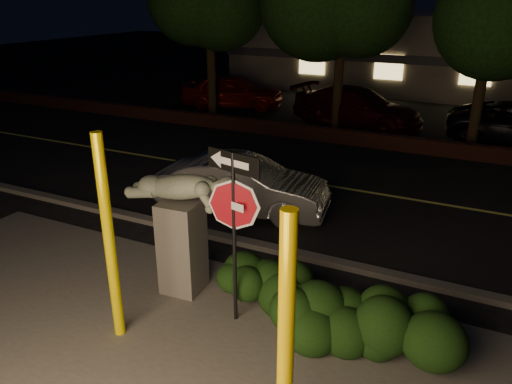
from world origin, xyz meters
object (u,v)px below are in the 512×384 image
at_px(yellow_pole_right, 285,364).
at_px(silver_sedan, 243,185).
at_px(yellow_pole_left, 109,241).
at_px(signpost, 234,206).
at_px(sculpture, 183,219).
at_px(parked_car_red, 233,91).
at_px(parked_car_darkred, 357,107).

height_order(yellow_pole_right, silver_sedan, yellow_pole_right).
bearing_deg(silver_sedan, yellow_pole_right, -158.31).
distance_m(yellow_pole_left, signpost, 1.88).
distance_m(sculpture, parked_car_red, 15.43).
relative_size(silver_sedan, parked_car_darkred, 0.78).
bearing_deg(silver_sedan, yellow_pole_left, 176.06).
bearing_deg(yellow_pole_left, parked_car_darkred, 91.00).
xyz_separation_m(yellow_pole_left, parked_car_red, (-6.35, 15.44, -0.84)).
bearing_deg(parked_car_red, yellow_pole_right, -166.61).
relative_size(yellow_pole_left, silver_sedan, 0.79).
relative_size(yellow_pole_left, parked_car_darkred, 0.62).
bearing_deg(silver_sedan, signpost, -163.22).
xyz_separation_m(yellow_pole_left, sculpture, (0.25, 1.51, -0.22)).
distance_m(yellow_pole_right, parked_car_red, 19.32).
height_order(yellow_pole_left, yellow_pole_right, yellow_pole_right).
relative_size(yellow_pole_right, sculpture, 1.43).
distance_m(yellow_pole_right, silver_sedan, 7.41).
xyz_separation_m(yellow_pole_left, yellow_pole_right, (3.30, -1.27, 0.01)).
distance_m(yellow_pole_right, sculpture, 4.13).
relative_size(yellow_pole_right, parked_car_red, 0.71).
distance_m(yellow_pole_right, signpost, 3.03).
bearing_deg(signpost, sculpture, 174.87).
distance_m(yellow_pole_right, parked_car_darkred, 16.25).
bearing_deg(parked_car_red, signpost, -168.03).
height_order(sculpture, parked_car_red, sculpture).
height_order(yellow_pole_left, parked_car_darkred, yellow_pole_left).
bearing_deg(parked_car_darkred, yellow_pole_left, -168.02).
bearing_deg(silver_sedan, sculpture, -177.98).
relative_size(yellow_pole_left, sculpture, 1.43).
bearing_deg(parked_car_darkred, sculpture, -166.83).
height_order(yellow_pole_left, signpost, yellow_pole_left).
distance_m(yellow_pole_left, yellow_pole_right, 3.53).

